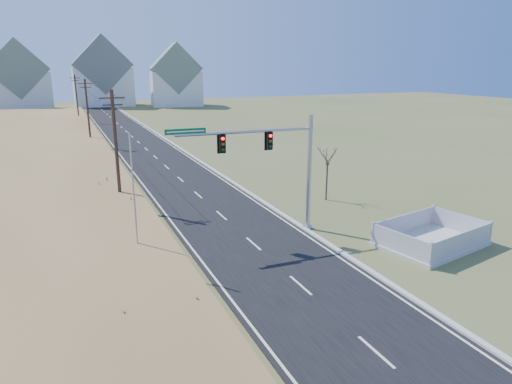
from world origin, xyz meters
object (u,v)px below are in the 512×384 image
flagpole (135,214)px  bare_tree (328,155)px  open_sign (410,248)px  fence_enclosure (431,241)px  traffic_signal_mast (283,163)px

flagpole → bare_tree: 17.68m
open_sign → fence_enclosure: bearing=28.8°
traffic_signal_mast → bare_tree: 8.61m
fence_enclosure → flagpole: size_ratio=0.96×
fence_enclosure → bare_tree: 11.56m
traffic_signal_mast → open_sign: size_ratio=16.71×
open_sign → traffic_signal_mast: bearing=147.9°
open_sign → flagpole: bearing=179.2°
fence_enclosure → bare_tree: bearing=81.9°
traffic_signal_mast → fence_enclosure: 10.29m
flagpole → fence_enclosure: bearing=-13.9°
fence_enclosure → open_sign: size_ratio=12.24×
open_sign → flagpole: (-15.00, 4.65, 2.64)m
flagpole → traffic_signal_mast: bearing=8.7°
open_sign → bare_tree: size_ratio=0.12×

